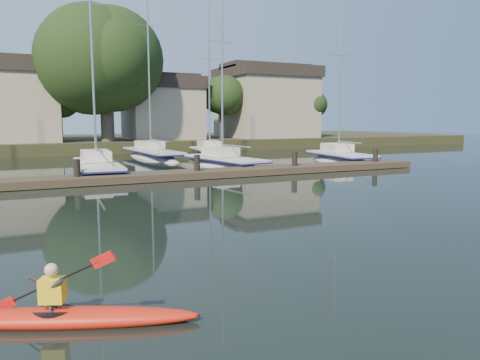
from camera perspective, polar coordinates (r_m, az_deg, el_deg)
name	(u,v)px	position (r m, az deg, el deg)	size (l,w,h in m)	color
ground	(283,254)	(10.99, 5.29, -8.92)	(160.00, 160.00, 0.00)	black
kayak	(61,314)	(7.86, -20.95, -14.99)	(4.07, 2.11, 1.33)	red
dock	(141,177)	(23.86, -12.03, 0.38)	(34.00, 2.00, 1.80)	#403624
sailboat_2	(97,177)	(27.56, -16.99, 0.32)	(2.76, 9.76, 15.98)	silver
sailboat_3	(224,170)	(29.96, -1.90, 1.19)	(3.59, 8.68, 13.59)	silver
sailboat_4	(340,165)	(34.14, 12.06, 1.79)	(3.11, 7.88, 13.05)	silver
sailboat_6	(152,161)	(37.33, -10.64, 2.32)	(3.01, 11.03, 17.34)	silver
sailboat_7	(211,159)	(38.33, -3.61, 2.57)	(3.25, 8.63, 13.57)	silver
shore	(94,117)	(49.84, -17.34, 7.34)	(90.00, 25.25, 12.75)	#282E17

